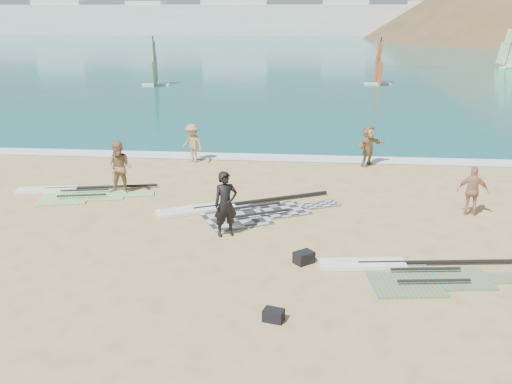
# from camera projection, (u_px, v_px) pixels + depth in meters

# --- Properties ---
(ground) EXTENTS (300.00, 300.00, 0.00)m
(ground) POSITION_uv_depth(u_px,v_px,m) (235.00, 275.00, 14.74)
(ground) COLOR tan
(ground) RESTS_ON ground
(sea) EXTENTS (300.00, 240.00, 0.06)m
(sea) POSITION_uv_depth(u_px,v_px,m) (306.00, 38.00, 139.88)
(sea) COLOR #0D5E59
(sea) RESTS_ON ground
(surf_line) EXTENTS (300.00, 1.20, 0.04)m
(surf_line) POSITION_uv_depth(u_px,v_px,m) (270.00, 158.00, 26.40)
(surf_line) COLOR white
(surf_line) RESTS_ON ground
(far_town) EXTENTS (160.00, 8.00, 12.00)m
(far_town) POSITION_uv_depth(u_px,v_px,m) (251.00, 18.00, 157.05)
(far_town) COLOR white
(far_town) RESTS_ON ground
(rig_grey) EXTENTS (6.30, 4.22, 0.20)m
(rig_grey) POSITION_uv_depth(u_px,v_px,m) (237.00, 210.00, 19.39)
(rig_grey) COLOR #29292B
(rig_grey) RESTS_ON ground
(rig_green) EXTENTS (5.32, 2.65, 0.20)m
(rig_green) POSITION_uv_depth(u_px,v_px,m) (73.00, 193.00, 21.27)
(rig_green) COLOR #55CF24
(rig_green) RESTS_ON ground
(rig_orange) EXTENTS (5.53, 2.43, 0.20)m
(rig_orange) POSITION_uv_depth(u_px,v_px,m) (407.00, 272.00, 14.84)
(rig_orange) COLOR orange
(rig_orange) RESTS_ON ground
(gear_bag_near) EXTENTS (0.63, 0.61, 0.32)m
(gear_bag_near) POSITION_uv_depth(u_px,v_px,m) (304.00, 257.00, 15.41)
(gear_bag_near) COLOR black
(gear_bag_near) RESTS_ON ground
(gear_bag_far) EXTENTS (0.51, 0.41, 0.27)m
(gear_bag_far) POSITION_uv_depth(u_px,v_px,m) (274.00, 315.00, 12.55)
(gear_bag_far) COLOR black
(gear_bag_far) RESTS_ON ground
(person_wetsuit) EXTENTS (0.87, 0.76, 2.01)m
(person_wetsuit) POSITION_uv_depth(u_px,v_px,m) (226.00, 204.00, 17.06)
(person_wetsuit) COLOR black
(person_wetsuit) RESTS_ON ground
(beachgoer_left) EXTENTS (0.98, 0.77, 1.99)m
(beachgoer_left) POSITION_uv_depth(u_px,v_px,m) (120.00, 168.00, 21.02)
(beachgoer_left) COLOR #9A774F
(beachgoer_left) RESTS_ON ground
(beachgoer_mid) EXTENTS (1.30, 1.14, 1.75)m
(beachgoer_mid) POSITION_uv_depth(u_px,v_px,m) (192.00, 143.00, 25.48)
(beachgoer_mid) COLOR #A6835A
(beachgoer_mid) RESTS_ON ground
(beachgoer_back) EXTENTS (1.05, 0.59, 1.69)m
(beachgoer_back) POSITION_uv_depth(u_px,v_px,m) (473.00, 191.00, 18.83)
(beachgoer_back) COLOR tan
(beachgoer_back) RESTS_ON ground
(beachgoer_right) EXTENTS (1.55, 1.59, 1.82)m
(beachgoer_right) POSITION_uv_depth(u_px,v_px,m) (368.00, 146.00, 24.86)
(beachgoer_right) COLOR #A17E56
(beachgoer_right) RESTS_ON ground
(windsurfer_left) EXTENTS (2.49, 2.97, 4.44)m
(windsurfer_left) POSITION_uv_depth(u_px,v_px,m) (155.00, 71.00, 51.53)
(windsurfer_left) COLOR white
(windsurfer_left) RESTS_ON ground
(windsurfer_centre) EXTENTS (2.45, 2.90, 4.35)m
(windsurfer_centre) POSITION_uv_depth(u_px,v_px,m) (378.00, 71.00, 52.13)
(windsurfer_centre) COLOR white
(windsurfer_centre) RESTS_ON ground
(windsurfer_right) EXTENTS (2.55, 2.50, 5.01)m
(windsurfer_right) POSITION_uv_depth(u_px,v_px,m) (510.00, 56.00, 67.33)
(windsurfer_right) COLOR white
(windsurfer_right) RESTS_ON ground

